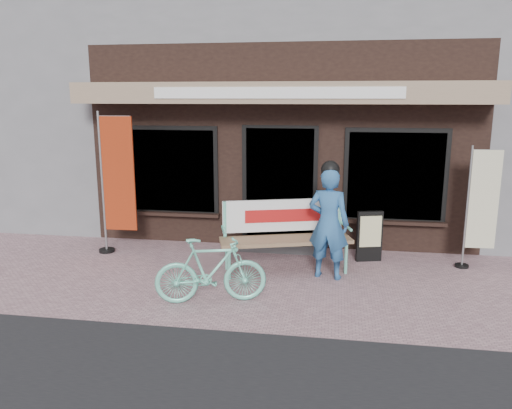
% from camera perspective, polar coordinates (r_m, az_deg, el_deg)
% --- Properties ---
extents(ground, '(70.00, 70.00, 0.00)m').
position_cam_1_polar(ground, '(7.35, 0.84, -9.24)').
color(ground, '#A77F87').
rests_on(ground, ground).
extents(storefront, '(7.00, 6.77, 6.00)m').
position_cam_1_polar(storefront, '(11.78, 4.49, 13.67)').
color(storefront, black).
rests_on(storefront, ground).
extents(bench, '(2.10, 1.09, 1.10)m').
position_cam_1_polar(bench, '(7.83, 3.28, -2.91)').
color(bench, '#70DBBD').
rests_on(bench, ground).
extents(person, '(0.69, 0.53, 1.78)m').
position_cam_1_polar(person, '(7.50, 8.30, -1.90)').
color(person, '#2B5D94').
rests_on(person, ground).
extents(bicycle, '(1.54, 0.80, 0.89)m').
position_cam_1_polar(bicycle, '(6.67, -5.18, -7.52)').
color(bicycle, '#70DBBD').
rests_on(bicycle, ground).
extents(nobori_red, '(0.72, 0.28, 2.46)m').
position_cam_1_polar(nobori_red, '(8.87, -15.70, 2.54)').
color(nobori_red, gray).
rests_on(nobori_red, ground).
extents(nobori_cream, '(0.58, 0.22, 1.96)m').
position_cam_1_polar(nobori_cream, '(8.56, 24.26, -0.18)').
color(nobori_cream, gray).
rests_on(nobori_cream, ground).
extents(menu_stand, '(0.43, 0.19, 0.85)m').
position_cam_1_polar(menu_stand, '(8.48, 12.84, -3.50)').
color(menu_stand, black).
rests_on(menu_stand, ground).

